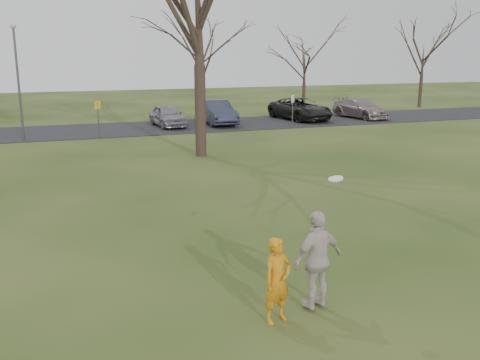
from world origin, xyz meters
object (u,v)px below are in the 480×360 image
Objects in this scene: car_4 at (168,116)px; car_6 at (300,109)px; catching_play at (318,259)px; big_tree at (198,0)px; lamp_post at (17,67)px; car_5 at (216,112)px; car_7 at (360,108)px; player_defender at (277,280)px.

car_4 is 0.75× the size of car_6.
catching_play is (-12.33, -26.03, 0.21)m from car_6.
big_tree reaches higher than car_6.
lamp_post is at bearing -178.79° from car_6.
lamp_post is at bearing -167.67° from car_5.
car_5 is at bearing 68.91° from big_tree.
car_6 is at bearing 161.66° from car_7.
big_tree is (8.00, -7.50, 3.03)m from lamp_post.
car_4 is at bearing 173.57° from car_6.
lamp_post is at bearing 174.89° from car_7.
car_4 is at bearing 64.66° from player_defender.
car_5 is at bearing 76.85° from catching_play.
car_7 is 23.20m from lamp_post.
lamp_post is at bearing 104.44° from catching_play.
big_tree is at bearing -43.15° from lamp_post.
catching_play is 23.95m from lamp_post.
car_6 is (9.62, 0.29, 0.06)m from car_4.
catching_play is at bearing -123.49° from car_6.
car_4 is 12.00m from big_tree.
big_tree reaches higher than car_5.
player_defender is at bearing -124.93° from car_6.
big_tree reaches higher than car_4.
car_5 is 26.43m from catching_play.
catching_play is at bearing -97.61° from big_tree.
car_7 is 0.75× the size of lamp_post.
car_4 is at bearing 167.65° from car_7.
big_tree is (2.07, 15.52, 5.99)m from catching_play.
big_tree is at bearing -157.40° from car_7.
player_defender is 26.18m from car_4.
car_6 is at bearing 64.66° from catching_play.
player_defender is 31.23m from car_7.
car_4 is 0.87× the size of car_7.
car_7 is at bearing -2.01° from car_5.
car_6 is (6.31, 0.29, -0.03)m from car_5.
car_7 is 0.34× the size of big_tree.
catching_play is at bearing -5.58° from player_defender.
car_5 reaches higher than car_4.
car_5 is at bearing 174.47° from car_6.
player_defender is at bearing -77.78° from lamp_post.
player_defender reaches higher than car_4.
catching_play reaches higher than player_defender.
catching_play is 16.76m from big_tree.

